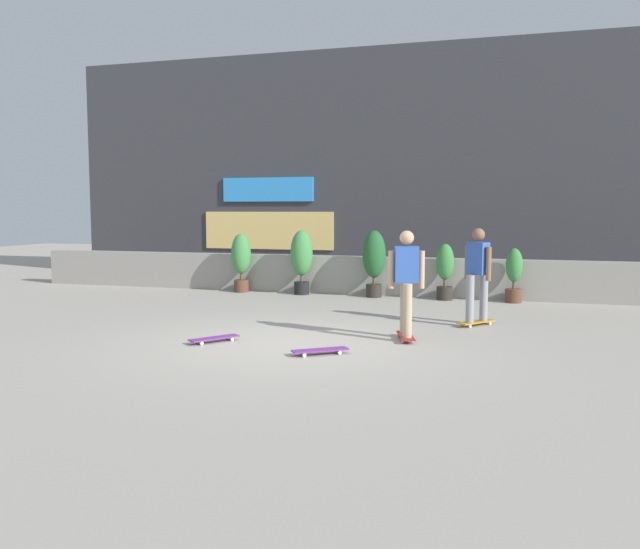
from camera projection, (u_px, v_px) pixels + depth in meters
The scene contains 12 objects.
ground_plane at pixel (291, 342), 10.18m from camera, with size 48.00×48.00×0.00m, color #A8A093.
planter_wall at pixel (375, 276), 15.85m from camera, with size 18.00×0.40×0.90m, color gray.
building_backdrop at pixel (405, 167), 19.39m from camera, with size 20.00×2.08×6.50m.
potted_plant_0 at pixel (241, 259), 16.33m from camera, with size 0.48×0.48×1.43m.
potted_plant_1 at pixel (302, 257), 15.87m from camera, with size 0.53×0.53×1.53m.
potted_plant_2 at pixel (374, 258), 15.36m from camera, with size 0.53×0.53×1.54m.
potted_plant_3 at pixel (445, 269), 14.91m from camera, with size 0.39×0.39×1.26m.
potted_plant_4 at pixel (514, 274), 14.49m from camera, with size 0.36×0.36×1.18m.
skater_foreground at pixel (478, 272), 11.56m from camera, with size 0.64×0.76×1.70m.
skater_by_wall_left at pixel (406, 280), 10.29m from camera, with size 0.54×0.82×1.70m.
skateboard_near_camera at pixel (320, 350), 9.32m from camera, with size 0.76×0.64×0.08m.
skateboard_aside at pixel (214, 338), 10.18m from camera, with size 0.62×0.77×0.08m.
Camera 1 is at (3.35, -9.47, 2.02)m, focal length 37.58 mm.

